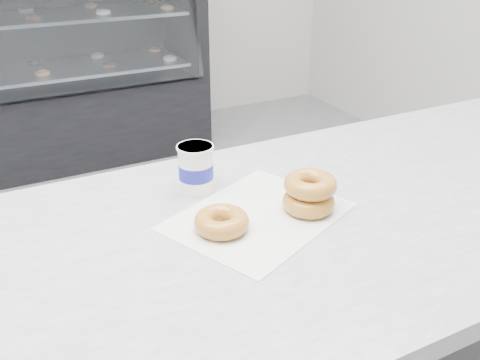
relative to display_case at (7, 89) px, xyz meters
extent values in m
cube|color=#BABABF|center=(0.00, -2.72, 0.39)|extent=(3.06, 0.76, 0.04)
cube|color=black|center=(0.00, -0.02, -0.24)|extent=(2.40, 0.70, 0.50)
cube|color=black|center=(1.16, -0.02, 0.38)|extent=(0.08, 0.70, 0.75)
cube|color=white|center=(0.00, -0.33, 0.38)|extent=(2.28, 0.16, 0.70)
cube|color=silver|center=(0.00, -0.02, 0.09)|extent=(2.20, 0.55, 0.02)
cube|color=silver|center=(0.26, -2.68, 0.41)|extent=(0.42, 0.37, 0.00)
torus|color=#BD7334|center=(0.17, -2.70, 0.43)|extent=(0.12, 0.12, 0.04)
torus|color=#BD7334|center=(0.36, -2.71, 0.43)|extent=(0.11, 0.11, 0.04)
torus|color=#BD7334|center=(0.36, -2.71, 0.47)|extent=(0.15, 0.15, 0.04)
cylinder|color=white|center=(0.19, -2.52, 0.46)|extent=(0.09, 0.09, 0.11)
cylinder|color=white|center=(0.19, -2.52, 0.51)|extent=(0.08, 0.08, 0.01)
cylinder|color=navy|center=(0.19, -2.52, 0.46)|extent=(0.09, 0.09, 0.03)
camera|label=1|loc=(-0.20, -3.48, 0.94)|focal=40.00mm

